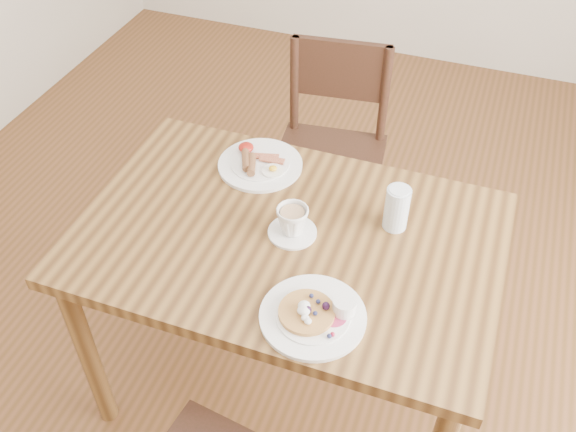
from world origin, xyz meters
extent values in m
plane|color=brown|center=(0.00, 0.00, 0.00)|extent=(5.00, 5.00, 0.00)
cube|color=brown|center=(0.00, 0.00, 0.73)|extent=(1.20, 0.80, 0.04)
cylinder|color=brown|center=(-0.54, -0.34, 0.35)|extent=(0.06, 0.06, 0.71)
cylinder|color=brown|center=(0.54, 0.34, 0.35)|extent=(0.06, 0.06, 0.71)
cylinder|color=brown|center=(-0.54, 0.34, 0.35)|extent=(0.06, 0.06, 0.71)
cube|color=#381B14|center=(-0.09, 0.72, 0.45)|extent=(0.47, 0.47, 0.04)
cylinder|color=#381B14|center=(-0.25, 0.52, 0.21)|extent=(0.04, 0.04, 0.43)
cylinder|color=#381B14|center=(0.11, 0.56, 0.21)|extent=(0.04, 0.04, 0.43)
cylinder|color=#381B14|center=(-0.29, 0.88, 0.21)|extent=(0.04, 0.04, 0.43)
cylinder|color=#381B14|center=(0.07, 0.92, 0.21)|extent=(0.04, 0.04, 0.43)
cylinder|color=#381B14|center=(0.07, 0.92, 0.67)|extent=(0.04, 0.04, 0.43)
cylinder|color=#381B14|center=(-0.29, 0.88, 0.67)|extent=(0.04, 0.04, 0.43)
cube|color=#381B14|center=(-0.11, 0.91, 0.76)|extent=(0.38, 0.08, 0.24)
cylinder|color=white|center=(0.16, -0.26, 0.76)|extent=(0.27, 0.27, 0.01)
cylinder|color=white|center=(0.16, -0.26, 0.76)|extent=(0.19, 0.19, 0.01)
cylinder|color=#B22D59|center=(0.21, -0.25, 0.77)|extent=(0.07, 0.07, 0.00)
cylinder|color=#C68C47|center=(0.15, -0.27, 0.77)|extent=(0.14, 0.14, 0.01)
ellipsoid|color=white|center=(0.14, -0.27, 0.79)|extent=(0.03, 0.03, 0.02)
ellipsoid|color=white|center=(0.16, -0.30, 0.79)|extent=(0.02, 0.02, 0.01)
cylinder|color=white|center=(0.23, -0.23, 0.79)|extent=(0.06, 0.06, 0.04)
cylinder|color=#591E07|center=(0.23, -0.23, 0.80)|extent=(0.05, 0.05, 0.00)
sphere|color=black|center=(0.18, -0.25, 0.79)|extent=(0.02, 0.02, 0.02)
sphere|color=#1E234C|center=(0.17, -0.23, 0.78)|extent=(0.01, 0.01, 0.01)
sphere|color=#1E234C|center=(0.14, -0.22, 0.78)|extent=(0.01, 0.01, 0.01)
sphere|color=#B21938|center=(0.14, -0.25, 0.79)|extent=(0.02, 0.02, 0.02)
sphere|color=black|center=(0.14, -0.27, 0.79)|extent=(0.02, 0.02, 0.02)
sphere|color=#1E234C|center=(0.17, -0.28, 0.78)|extent=(0.01, 0.01, 0.01)
sphere|color=#1E234C|center=(0.23, -0.31, 0.77)|extent=(0.01, 0.01, 0.01)
sphere|color=#B21938|center=(0.24, -0.27, 0.77)|extent=(0.01, 0.01, 0.01)
cylinder|color=white|center=(-0.19, 0.26, 0.76)|extent=(0.27, 0.27, 0.01)
cylinder|color=white|center=(-0.19, 0.26, 0.76)|extent=(0.19, 0.19, 0.01)
cylinder|color=brown|center=(-0.23, 0.24, 0.78)|extent=(0.06, 0.10, 0.03)
cylinder|color=brown|center=(-0.20, 0.22, 0.78)|extent=(0.06, 0.10, 0.03)
cube|color=maroon|center=(-0.18, 0.29, 0.77)|extent=(0.08, 0.04, 0.01)
cube|color=maroon|center=(-0.15, 0.27, 0.77)|extent=(0.08, 0.03, 0.01)
cylinder|color=white|center=(-0.13, 0.23, 0.77)|extent=(0.07, 0.07, 0.00)
ellipsoid|color=yellow|center=(-0.13, 0.23, 0.78)|extent=(0.03, 0.03, 0.01)
ellipsoid|color=#A5190F|center=(-0.25, 0.30, 0.78)|extent=(0.05, 0.05, 0.03)
cylinder|color=white|center=(0.01, 0.01, 0.75)|extent=(0.14, 0.14, 0.01)
imported|color=white|center=(0.01, 0.01, 0.80)|extent=(0.13, 0.13, 0.08)
cylinder|color=tan|center=(0.01, 0.01, 0.83)|extent=(0.07, 0.07, 0.00)
cylinder|color=silver|center=(0.28, 0.14, 0.82)|extent=(0.07, 0.07, 0.14)
camera|label=1|loc=(0.44, -1.22, 2.04)|focal=40.00mm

